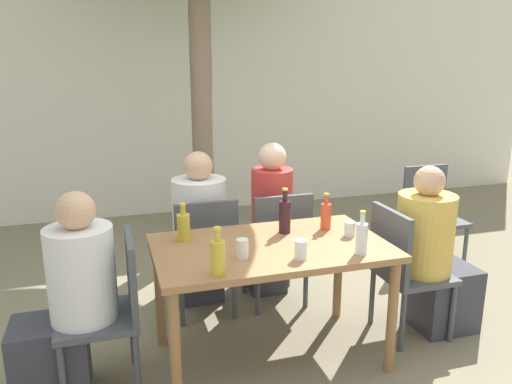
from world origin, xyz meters
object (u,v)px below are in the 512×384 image
(patio_chair_0, at_px, (113,304))
(water_bottle_0, at_px, (362,238))
(soda_bottle_4, at_px, (326,215))
(patio_chair_1, at_px, (403,265))
(oil_cruet_1, at_px, (184,226))
(drinking_glass_2, at_px, (350,229))
(person_seated_3, at_px, (268,228))
(drinking_glass_0, at_px, (301,250))
(oil_cruet_3, at_px, (218,256))
(person_seated_1, at_px, (433,258))
(patio_chair_3, at_px, (278,243))
(patio_chair_4, at_px, (430,210))
(drinking_glass_1, at_px, (242,249))
(person_seated_2, at_px, (198,235))
(patio_chair_2, at_px, (204,251))
(person_seated_0, at_px, (68,307))
(dining_table_front, at_px, (271,258))
(wine_bottle_2, at_px, (285,216))

(patio_chair_0, height_order, water_bottle_0, water_bottle_0)
(patio_chair_0, xyz_separation_m, soda_bottle_4, (1.36, 0.16, 0.34))
(patio_chair_1, xyz_separation_m, oil_cruet_1, (-1.42, 0.22, 0.34))
(water_bottle_0, bearing_deg, drinking_glass_2, 74.35)
(person_seated_3, bearing_deg, oil_cruet_1, 40.76)
(patio_chair_1, xyz_separation_m, drinking_glass_0, (-0.85, -0.26, 0.30))
(oil_cruet_3, height_order, soda_bottle_4, oil_cruet_3)
(person_seated_1, height_order, drinking_glass_0, person_seated_1)
(patio_chair_3, bearing_deg, oil_cruet_3, 55.35)
(patio_chair_4, xyz_separation_m, soda_bottle_4, (-1.46, -0.87, 0.34))
(person_seated_3, relative_size, drinking_glass_2, 13.57)
(drinking_glass_1, bearing_deg, person_seated_2, 93.35)
(water_bottle_0, xyz_separation_m, drinking_glass_2, (0.08, 0.29, -0.05))
(soda_bottle_4, height_order, drinking_glass_0, soda_bottle_4)
(patio_chair_2, relative_size, person_seated_0, 0.77)
(patio_chair_3, xyz_separation_m, drinking_glass_1, (-0.50, -0.80, 0.30))
(person_seated_2, bearing_deg, soda_bottle_4, 135.03)
(drinking_glass_2, bearing_deg, person_seated_0, 179.84)
(patio_chair_2, xyz_separation_m, drinking_glass_0, (0.36, -0.91, 0.30))
(dining_table_front, xyz_separation_m, wine_bottle_2, (0.15, 0.18, 0.20))
(water_bottle_0, height_order, drinking_glass_2, water_bottle_0)
(oil_cruet_1, xyz_separation_m, soda_bottle_4, (0.92, -0.06, 0.00))
(person_seated_2, xyz_separation_m, drinking_glass_0, (0.36, -1.14, 0.27))
(drinking_glass_0, relative_size, drinking_glass_2, 1.21)
(person_seated_0, bearing_deg, patio_chair_2, 126.19)
(patio_chair_1, relative_size, oil_cruet_3, 3.50)
(patio_chair_1, height_order, oil_cruet_3, oil_cruet_3)
(person_seated_2, distance_m, drinking_glass_2, 1.22)
(dining_table_front, distance_m, patio_chair_4, 2.16)
(person_seated_0, height_order, drinking_glass_2, person_seated_0)
(patio_chair_0, bearing_deg, dining_table_front, 90.00)
(patio_chair_0, relative_size, drinking_glass_2, 9.87)
(drinking_glass_2, bearing_deg, wine_bottle_2, 153.54)
(dining_table_front, bearing_deg, water_bottle_0, -33.70)
(patio_chair_2, distance_m, drinking_glass_2, 1.07)
(patio_chair_3, relative_size, drinking_glass_2, 9.87)
(oil_cruet_3, relative_size, drinking_glass_0, 2.33)
(oil_cruet_3, relative_size, drinking_glass_1, 2.34)
(dining_table_front, distance_m, person_seated_1, 1.17)
(patio_chair_3, bearing_deg, person_seated_0, 24.16)
(patio_chair_0, bearing_deg, oil_cruet_1, 116.53)
(patio_chair_4, height_order, drinking_glass_2, patio_chair_4)
(patio_chair_1, distance_m, person_seated_2, 1.49)
(patio_chair_1, xyz_separation_m, person_seated_1, (0.23, -0.00, 0.02))
(patio_chair_1, relative_size, wine_bottle_2, 3.08)
(person_seated_0, xyz_separation_m, oil_cruet_3, (0.77, -0.33, 0.33))
(patio_chair_4, bearing_deg, water_bottle_0, -137.48)
(drinking_glass_1, xyz_separation_m, drinking_glass_2, (0.74, 0.15, -0.01))
(dining_table_front, height_order, water_bottle_0, water_bottle_0)
(water_bottle_0, bearing_deg, oil_cruet_3, -177.36)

